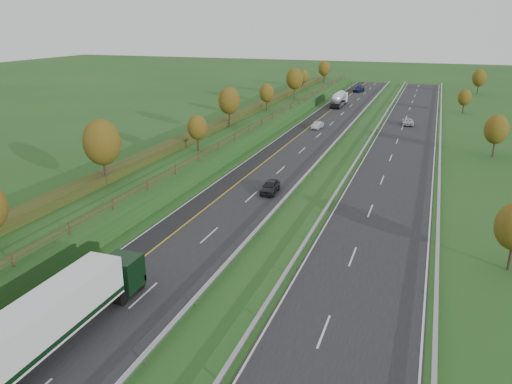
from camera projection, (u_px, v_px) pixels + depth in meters
ground at (339, 160)px, 75.17m from camera, size 400.00×400.00×0.00m
near_carriageway at (296, 148)px, 82.16m from camera, size 10.50×200.00×0.04m
far_carriageway at (400, 157)px, 76.92m from camera, size 10.50×200.00×0.04m
hard_shoulder at (275, 147)px, 83.35m from camera, size 3.00×200.00×0.04m
lane_markings at (335, 152)px, 80.01m from camera, size 26.75×200.00×0.01m
embankment_left at (224, 137)px, 85.97m from camera, size 12.00×200.00×2.00m
hedge_left at (213, 127)px, 86.10m from camera, size 2.20×180.00×1.10m
fence_left at (247, 129)px, 83.61m from camera, size 0.12×189.06×1.20m
median_barrier_near at (331, 148)px, 80.16m from camera, size 0.32×200.00×0.71m
median_barrier_far at (363, 150)px, 78.54m from camera, size 0.32×200.00×0.71m
outer_barrier_far at (440, 157)px, 74.89m from camera, size 0.32×200.00×0.71m
trees_left at (217, 109)px, 81.11m from camera, size 6.64×164.30×7.66m
trees_far at (484, 106)px, 97.37m from camera, size 8.45×118.60×7.12m
box_lorry at (57, 315)px, 31.40m from camera, size 2.58×16.28×4.06m
road_tanker at (339, 98)px, 122.94m from camera, size 2.40×11.22×3.46m
car_dark_near at (270, 187)px, 60.70m from camera, size 2.02×4.51×1.50m
car_silver_mid at (317, 125)px, 97.23m from camera, size 1.75×4.08×1.31m
car_small_far at (359, 89)px, 148.12m from camera, size 3.06×5.95×1.65m
car_oncoming at (408, 122)px, 100.56m from camera, size 2.59×5.01×1.35m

